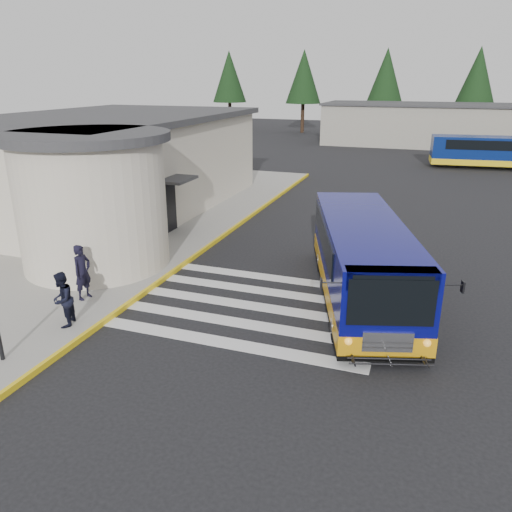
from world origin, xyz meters
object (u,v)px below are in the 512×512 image
(transit_bus, at_px, (362,264))
(pedestrian_a, at_px, (82,272))
(far_bus_a, at_px, (486,151))
(pedestrian_b, at_px, (62,300))

(transit_bus, height_order, pedestrian_a, transit_bus)
(transit_bus, height_order, far_bus_a, transit_bus)
(pedestrian_a, bearing_deg, transit_bus, -61.94)
(transit_bus, xyz_separation_m, pedestrian_a, (-8.12, -3.13, -0.19))
(transit_bus, relative_size, far_bus_a, 1.12)
(transit_bus, xyz_separation_m, pedestrian_b, (-7.47, -4.86, -0.28))
(pedestrian_a, height_order, pedestrian_b, pedestrian_a)
(pedestrian_a, distance_m, far_bus_a, 33.85)
(transit_bus, bearing_deg, far_bus_a, 61.84)
(transit_bus, xyz_separation_m, far_bus_a, (5.53, 27.85, 0.14))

